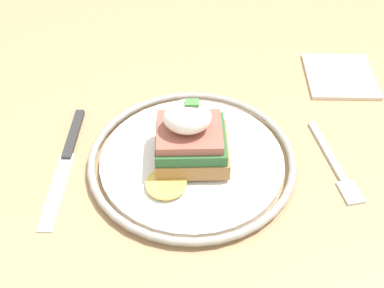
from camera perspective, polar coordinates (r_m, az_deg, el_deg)
name	(u,v)px	position (r m, az deg, el deg)	size (l,w,h in m)	color
dining_table	(170,198)	(0.73, -2.59, -6.37)	(0.95, 0.84, 0.73)	tan
plate	(192,159)	(0.62, 0.00, -1.81)	(0.27, 0.27, 0.02)	white
sandwich	(190,138)	(0.59, -0.24, 0.74)	(0.10, 0.12, 0.09)	#9E703D
fork	(335,165)	(0.64, 16.57, -2.37)	(0.04, 0.15, 0.00)	silver
knife	(67,155)	(0.65, -14.55, -1.28)	(0.03, 0.21, 0.01)	#2D2D2D
napkin	(340,76)	(0.80, 17.14, 7.71)	(0.10, 0.11, 0.01)	beige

